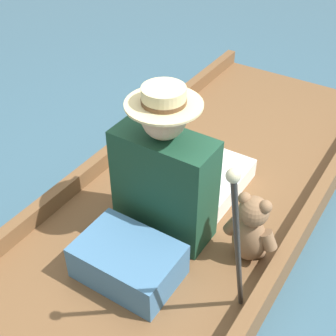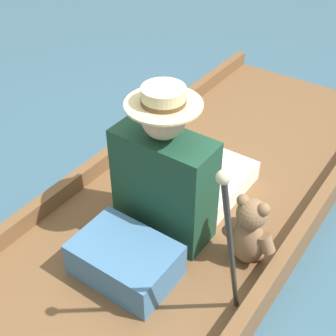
{
  "view_description": "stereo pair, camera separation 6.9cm",
  "coord_description": "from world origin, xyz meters",
  "px_view_note": "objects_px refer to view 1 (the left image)",
  "views": [
    {
      "loc": [
        0.88,
        -1.55,
        1.77
      ],
      "look_at": [
        -0.01,
        -0.16,
        0.47
      ],
      "focal_mm": 50.0,
      "sensor_mm": 36.0,
      "label": 1
    },
    {
      "loc": [
        0.94,
        -1.52,
        1.77
      ],
      "look_at": [
        -0.01,
        -0.16,
        0.47
      ],
      "focal_mm": 50.0,
      "sensor_mm": 36.0,
      "label": 2
    }
  ],
  "objects_px": {
    "walking_cane": "(237,240)",
    "wine_glass": "(145,149)",
    "teddy_bear": "(251,230)",
    "seated_person": "(175,176)"
  },
  "relations": [
    {
      "from": "walking_cane",
      "to": "wine_glass",
      "type": "bearing_deg",
      "value": 140.66
    },
    {
      "from": "teddy_bear",
      "to": "wine_glass",
      "type": "relative_size",
      "value": 3.3
    },
    {
      "from": "teddy_bear",
      "to": "wine_glass",
      "type": "xyz_separation_m",
      "value": [
        -0.81,
        0.35,
        -0.09
      ]
    },
    {
      "from": "teddy_bear",
      "to": "seated_person",
      "type": "bearing_deg",
      "value": 173.42
    },
    {
      "from": "seated_person",
      "to": "teddy_bear",
      "type": "height_order",
      "value": "seated_person"
    },
    {
      "from": "seated_person",
      "to": "walking_cane",
      "type": "bearing_deg",
      "value": -36.37
    },
    {
      "from": "wine_glass",
      "to": "teddy_bear",
      "type": "bearing_deg",
      "value": -23.45
    },
    {
      "from": "seated_person",
      "to": "walking_cane",
      "type": "xyz_separation_m",
      "value": [
        0.51,
        -0.43,
        0.24
      ]
    },
    {
      "from": "wine_glass",
      "to": "walking_cane",
      "type": "relative_size",
      "value": 0.13
    },
    {
      "from": "teddy_bear",
      "to": "walking_cane",
      "type": "height_order",
      "value": "walking_cane"
    }
  ]
}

